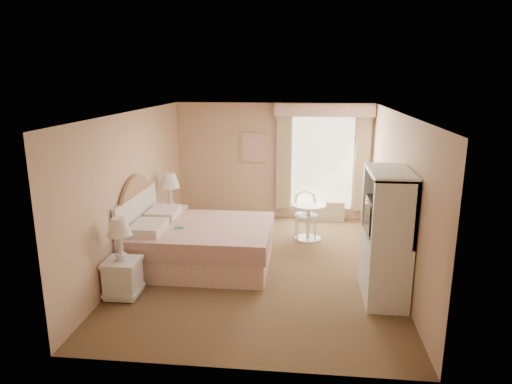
# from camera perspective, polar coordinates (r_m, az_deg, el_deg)

# --- Properties ---
(room) EXTENTS (4.21, 5.51, 2.51)m
(room) POSITION_cam_1_polar(r_m,az_deg,el_deg) (7.22, 0.69, -0.07)
(room) COLOR brown
(room) RESTS_ON ground
(window) EXTENTS (2.05, 0.22, 2.51)m
(window) POSITION_cam_1_polar(r_m,az_deg,el_deg) (9.77, 8.33, 4.11)
(window) COLOR white
(window) RESTS_ON room
(framed_art) EXTENTS (0.52, 0.04, 0.62)m
(framed_art) POSITION_cam_1_polar(r_m,az_deg,el_deg) (9.85, -0.43, 5.57)
(framed_art) COLOR tan
(framed_art) RESTS_ON room
(bed) EXTENTS (2.30, 1.81, 1.60)m
(bed) POSITION_cam_1_polar(r_m,az_deg,el_deg) (7.62, -7.76, -6.25)
(bed) COLOR #D9998D
(bed) RESTS_ON room
(nightstand_near) EXTENTS (0.47, 0.47, 1.15)m
(nightstand_near) POSITION_cam_1_polar(r_m,az_deg,el_deg) (6.73, -16.40, -9.10)
(nightstand_near) COLOR white
(nightstand_near) RESTS_ON room
(nightstand_far) EXTENTS (0.52, 0.52, 1.26)m
(nightstand_far) POSITION_cam_1_polar(r_m,az_deg,el_deg) (8.86, -10.56, -2.79)
(nightstand_far) COLOR white
(nightstand_far) RESTS_ON room
(round_table) EXTENTS (0.66, 0.66, 0.70)m
(round_table) POSITION_cam_1_polar(r_m,az_deg,el_deg) (8.72, 6.58, -2.98)
(round_table) COLOR silver
(round_table) RESTS_ON room
(cafe_chair) EXTENTS (0.48, 0.48, 0.91)m
(cafe_chair) POSITION_cam_1_polar(r_m,az_deg,el_deg) (8.81, 6.21, -2.40)
(cafe_chair) COLOR silver
(cafe_chair) RESTS_ON room
(armoire) EXTENTS (0.55, 1.10, 1.83)m
(armoire) POSITION_cam_1_polar(r_m,az_deg,el_deg) (6.61, 15.89, -6.48)
(armoire) COLOR white
(armoire) RESTS_ON room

